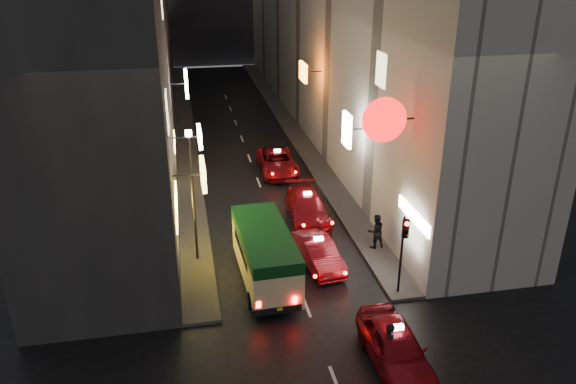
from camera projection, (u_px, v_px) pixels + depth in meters
building_left at (124, 15)px, 40.96m from camera, size 7.47×52.00×18.00m
building_right at (336, 11)px, 43.77m from camera, size 8.22×52.00×18.00m
sidewalk_left at (185, 130)px, 45.17m from camera, size 1.50×52.00×0.15m
sidewalk_right at (288, 124)px, 46.67m from camera, size 1.50×52.00×0.15m
minibus at (265, 250)px, 24.03m from camera, size 2.27×5.88×2.50m
taxi_near at (396, 344)px, 19.38m from camera, size 2.29×5.57×1.94m
taxi_second at (318, 251)px, 25.68m from camera, size 2.53×4.92×1.67m
taxi_third at (307, 205)px, 30.07m from camera, size 2.38×5.30×1.83m
taxi_far at (277, 160)px, 36.45m from camera, size 2.15×5.14×1.80m
pedestrian_crossing at (390, 343)px, 19.23m from camera, size 0.45×0.69×2.07m
pedestrian_sidewalk at (376, 229)px, 26.85m from camera, size 0.78×0.54×1.95m
traffic_light at (404, 239)px, 22.60m from camera, size 0.26×0.43×3.50m
lamp_post at (192, 188)px, 24.82m from camera, size 0.28×0.28×6.22m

